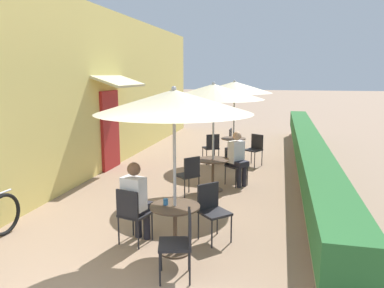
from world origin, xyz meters
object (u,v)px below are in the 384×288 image
(cafe_chair_far_left, at_px, (234,140))
(seated_patron_mid_right, at_px, (238,156))
(patio_table_near, at_px, (175,220))
(cafe_chair_mid_right, at_px, (234,163))
(patio_umbrella_near, at_px, (174,102))
(cafe_chair_near_back, at_px, (181,239))
(cafe_chair_mid_left, at_px, (189,173))
(patio_umbrella_far, at_px, (235,87))
(cafe_chair_near_left, at_px, (212,207))
(coffee_cup_far, at_px, (236,136))
(patio_umbrella_mid, at_px, (214,92))
(seated_patron_near_right, at_px, (136,198))
(patio_table_mid, at_px, (213,169))
(cafe_chair_far_back, at_px, (255,147))
(coffee_cup_near, at_px, (166,202))
(cafe_chair_far_right, at_px, (212,146))
(cafe_chair_near_right, at_px, (132,212))
(patio_table_far, at_px, (233,145))

(cafe_chair_far_left, bearing_deg, seated_patron_mid_right, 9.10)
(patio_table_near, height_order, cafe_chair_mid_right, cafe_chair_mid_right)
(patio_umbrella_near, bearing_deg, cafe_chair_near_back, -68.15)
(patio_umbrella_near, height_order, seated_patron_mid_right, patio_umbrella_near)
(cafe_chair_mid_left, xyz_separation_m, patio_umbrella_far, (0.49, 3.42, 1.65))
(cafe_chair_near_left, bearing_deg, coffee_cup_far, -132.73)
(patio_umbrella_mid, height_order, cafe_chair_mid_right, patio_umbrella_mid)
(seated_patron_near_right, distance_m, seated_patron_mid_right, 3.50)
(seated_patron_near_right, height_order, coffee_cup_far, seated_patron_near_right)
(cafe_chair_near_left, height_order, patio_umbrella_mid, patio_umbrella_mid)
(patio_table_mid, xyz_separation_m, cafe_chair_far_back, (0.73, 2.55, 0.03))
(patio_umbrella_near, distance_m, patio_table_mid, 3.44)
(coffee_cup_near, xyz_separation_m, cafe_chair_far_right, (-0.33, 5.44, -0.23))
(cafe_chair_near_right, xyz_separation_m, coffee_cup_far, (0.85, 5.89, 0.23))
(patio_table_near, distance_m, cafe_chair_near_right, 0.70)
(seated_patron_mid_right, distance_m, coffee_cup_far, 2.50)
(cafe_chair_mid_left, relative_size, cafe_chair_mid_right, 1.00)
(patio_umbrella_near, bearing_deg, cafe_chair_near_left, 51.85)
(cafe_chair_near_left, distance_m, cafe_chair_near_back, 1.21)
(patio_umbrella_near, height_order, coffee_cup_far, patio_umbrella_near)
(patio_umbrella_near, bearing_deg, seated_patron_mid_right, 82.10)
(cafe_chair_near_left, xyz_separation_m, seated_patron_near_right, (-1.10, -0.34, 0.17))
(seated_patron_mid_right, xyz_separation_m, cafe_chair_far_back, (0.25, 2.05, -0.17))
(patio_table_near, height_order, coffee_cup_near, coffee_cup_near)
(cafe_chair_mid_right, bearing_deg, cafe_chair_near_left, 41.48)
(cafe_chair_near_back, height_order, cafe_chair_mid_right, same)
(seated_patron_mid_right, bearing_deg, cafe_chair_near_back, 37.80)
(coffee_cup_near, height_order, cafe_chair_far_right, cafe_chair_far_right)
(coffee_cup_near, distance_m, cafe_chair_mid_left, 2.45)
(patio_umbrella_mid, distance_m, patio_umbrella_far, 2.84)
(cafe_chair_near_right, relative_size, cafe_chair_mid_right, 1.00)
(patio_umbrella_near, height_order, coffee_cup_near, patio_umbrella_near)
(cafe_chair_near_right, distance_m, cafe_chair_far_left, 6.49)
(patio_table_near, relative_size, patio_umbrella_near, 0.30)
(patio_table_mid, relative_size, cafe_chair_far_left, 0.82)
(seated_patron_near_right, height_order, cafe_chair_far_right, seated_patron_near_right)
(cafe_chair_near_back, height_order, cafe_chair_far_left, same)
(patio_table_far, xyz_separation_m, patio_umbrella_far, (-0.00, -0.00, 1.68))
(patio_umbrella_near, distance_m, cafe_chair_near_back, 1.79)
(patio_umbrella_far, distance_m, coffee_cup_far, 1.42)
(cafe_chair_near_right, bearing_deg, cafe_chair_mid_right, 86.97)
(cafe_chair_mid_left, distance_m, coffee_cup_far, 3.61)
(cafe_chair_near_right, relative_size, coffee_cup_near, 9.67)
(patio_umbrella_near, height_order, patio_table_far, patio_umbrella_near)
(cafe_chair_mid_right, height_order, cafe_chair_far_back, same)
(patio_umbrella_far, xyz_separation_m, cafe_chair_far_left, (-0.07, 0.70, -1.65))
(cafe_chair_mid_right, height_order, patio_umbrella_far, patio_umbrella_far)
(cafe_chair_near_right, relative_size, seated_patron_mid_right, 0.70)
(seated_patron_near_right, height_order, seated_patron_mid_right, same)
(cafe_chair_near_back, height_order, seated_patron_mid_right, seated_patron_mid_right)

